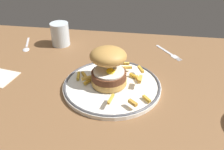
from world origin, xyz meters
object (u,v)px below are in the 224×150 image
at_px(dinner_plate, 112,85).
at_px(water_glass, 60,35).
at_px(burger, 109,65).
at_px(spoon, 26,47).
at_px(fork, 169,53).

relative_size(dinner_plate, water_glass, 3.26).
relative_size(burger, spoon, 0.97).
bearing_deg(fork, spoon, -175.74).
distance_m(dinner_plate, spoon, 0.44).
bearing_deg(dinner_plate, fork, 54.85).
bearing_deg(burger, dinner_plate, -40.18).
relative_size(fork, spoon, 0.94).
height_order(burger, water_glass, burger).
relative_size(burger, fork, 1.03).
bearing_deg(water_glass, burger, -47.28).
height_order(dinner_plate, burger, burger).
xyz_separation_m(water_glass, fork, (0.43, -0.01, -0.04)).
distance_m(water_glass, spoon, 0.14).
distance_m(burger, fork, 0.32).
distance_m(dinner_plate, burger, 0.07).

